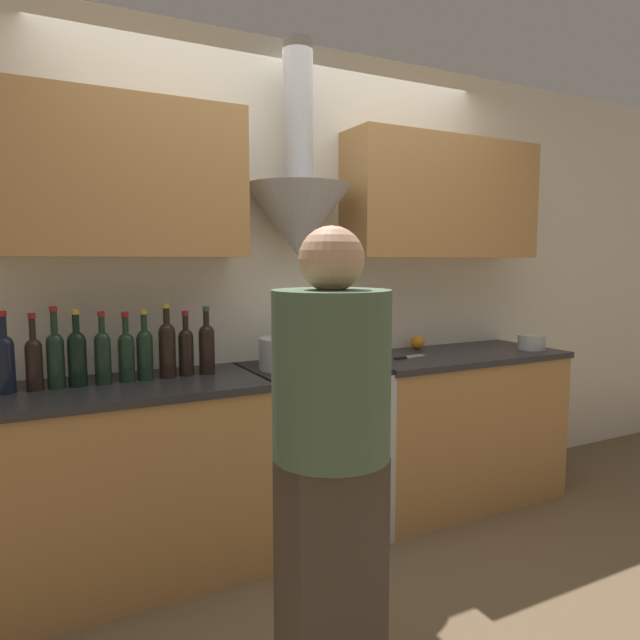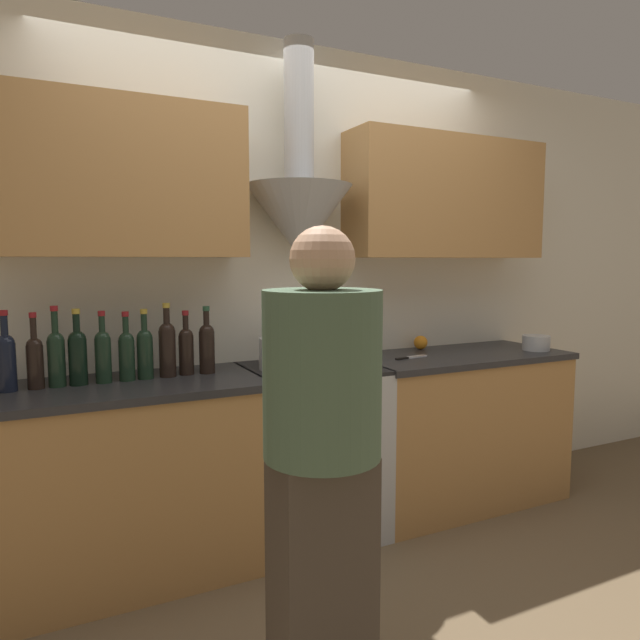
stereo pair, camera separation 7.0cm
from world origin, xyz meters
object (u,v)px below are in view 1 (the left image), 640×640
at_px(wine_bottle_4, 103,354).
at_px(wine_bottle_0, 5,360).
at_px(wine_bottle_5, 126,354).
at_px(mixing_bowl, 336,356).
at_px(wine_bottle_6, 145,351).
at_px(wine_bottle_9, 207,346).
at_px(wine_bottle_3, 77,355).
at_px(wine_bottle_8, 186,349).
at_px(wine_bottle_1, 34,360).
at_px(wine_bottle_7, 167,347).
at_px(saucepan, 532,342).
at_px(person_foreground_left, 331,455).
at_px(stock_pot, 284,353).
at_px(orange_fruit, 418,342).
at_px(wine_bottle_2, 55,356).
at_px(stove_range, 311,450).

bearing_deg(wine_bottle_4, wine_bottle_0, -179.52).
relative_size(wine_bottle_5, mixing_bowl, 1.18).
distance_m(wine_bottle_6, mixing_bowl, 0.97).
relative_size(wine_bottle_5, wine_bottle_9, 0.97).
distance_m(wine_bottle_3, wine_bottle_8, 0.48).
xyz_separation_m(wine_bottle_1, wine_bottle_6, (0.45, 0.01, 0.00)).
bearing_deg(wine_bottle_7, mixing_bowl, -4.17).
distance_m(wine_bottle_4, saucepan, 2.46).
height_order(wine_bottle_0, wine_bottle_8, wine_bottle_0).
bearing_deg(person_foreground_left, stock_pot, 73.16).
bearing_deg(wine_bottle_7, person_foreground_left, -78.62).
distance_m(wine_bottle_7, orange_fruit, 1.57).
xyz_separation_m(wine_bottle_2, wine_bottle_4, (0.19, -0.01, -0.01)).
relative_size(stove_range, person_foreground_left, 0.58).
bearing_deg(wine_bottle_3, orange_fruit, 4.73).
bearing_deg(mixing_bowl, wine_bottle_7, 175.83).
relative_size(wine_bottle_3, person_foreground_left, 0.22).
bearing_deg(stock_pot, orange_fruit, 12.08).
relative_size(wine_bottle_2, wine_bottle_8, 1.14).
height_order(wine_bottle_5, person_foreground_left, person_foreground_left).
distance_m(stove_range, wine_bottle_2, 1.32).
xyz_separation_m(saucepan, person_foreground_left, (-1.93, -0.98, -0.10)).
relative_size(stock_pot, person_foreground_left, 0.17).
xyz_separation_m(wine_bottle_8, stock_pot, (0.48, -0.07, -0.05)).
xyz_separation_m(wine_bottle_9, stock_pot, (0.38, -0.06, -0.06)).
bearing_deg(orange_fruit, stove_range, -165.65).
bearing_deg(wine_bottle_2, wine_bottle_9, 0.52).
xyz_separation_m(orange_fruit, person_foreground_left, (-1.32, -1.31, -0.09)).
bearing_deg(wine_bottle_4, mixing_bowl, -2.62).
distance_m(stove_range, wine_bottle_3, 1.25).
distance_m(wine_bottle_6, wine_bottle_9, 0.29).
height_order(wine_bottle_4, stock_pot, wine_bottle_4).
distance_m(wine_bottle_0, stock_pot, 1.23).
relative_size(stove_range, wine_bottle_0, 2.62).
relative_size(wine_bottle_0, mixing_bowl, 1.28).
distance_m(wine_bottle_7, stock_pot, 0.57).
relative_size(wine_bottle_1, person_foreground_left, 0.21).
bearing_deg(wine_bottle_3, stove_range, -2.84).
xyz_separation_m(wine_bottle_0, wine_bottle_8, (0.75, 0.03, -0.01)).
bearing_deg(wine_bottle_3, wine_bottle_6, 1.69).
height_order(wine_bottle_1, orange_fruit, wine_bottle_1).
bearing_deg(stove_range, person_foreground_left, -113.63).
xyz_separation_m(wine_bottle_0, wine_bottle_2, (0.19, 0.01, 0.00)).
height_order(stock_pot, person_foreground_left, person_foreground_left).
height_order(wine_bottle_1, wine_bottle_9, wine_bottle_1).
distance_m(wine_bottle_5, wine_bottle_8, 0.27).
bearing_deg(wine_bottle_6, mixing_bowl, -3.72).
height_order(wine_bottle_6, wine_bottle_9, wine_bottle_9).
relative_size(wine_bottle_2, saucepan, 2.16).
relative_size(wine_bottle_3, mixing_bowl, 1.26).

